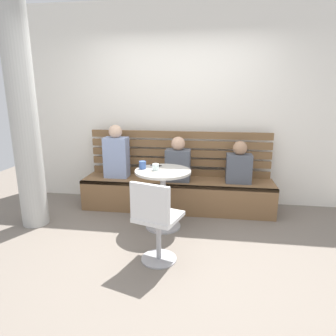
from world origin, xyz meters
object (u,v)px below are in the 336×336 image
object	(u,v)px
booth_bench	(177,194)
cup_mug_blue	(143,165)
cup_glass_short	(156,167)
white_chair	(155,220)
phone_on_table	(156,165)
person_adult	(116,154)
person_child_left	(178,162)
cafe_table	(163,188)
person_child_middle	(239,165)

from	to	relation	value
booth_bench	cup_mug_blue	world-z (taller)	cup_mug_blue
cup_glass_short	cup_mug_blue	world-z (taller)	cup_mug_blue
white_chair	phone_on_table	size ratio (longest dim) A/B	6.07
white_chair	cup_glass_short	world-z (taller)	white_chair
person_adult	person_child_left	distance (m)	0.91
white_chair	cup_mug_blue	distance (m)	0.95
cafe_table	white_chair	xyz separation A→B (m)	(0.06, -0.81, -0.05)
phone_on_table	person_child_left	bearing A→B (deg)	-3.51
cafe_table	person_adult	bearing A→B (deg)	140.58
person_child_left	phone_on_table	xyz separation A→B (m)	(-0.24, -0.37, 0.03)
person_child_left	cup_mug_blue	bearing A→B (deg)	-124.34
cup_mug_blue	phone_on_table	xyz separation A→B (m)	(0.13, 0.18, -0.04)
cafe_table	white_chair	size ratio (longest dim) A/B	0.87
cafe_table	person_adult	distance (m)	1.06
cup_mug_blue	person_child_middle	bearing A→B (deg)	25.90
cafe_table	person_adult	xyz separation A→B (m)	(-0.79, 0.65, 0.27)
person_adult	person_child_middle	size ratio (longest dim) A/B	1.33
person_child_left	phone_on_table	size ratio (longest dim) A/B	4.46
person_child_middle	person_adult	bearing A→B (deg)	178.97
booth_bench	cafe_table	size ratio (longest dim) A/B	3.65
phone_on_table	cafe_table	bearing A→B (deg)	-119.89
person_adult	cup_glass_short	distance (m)	0.97
white_chair	person_adult	world-z (taller)	person_adult
person_child_left	phone_on_table	distance (m)	0.44
cafe_table	cup_mug_blue	xyz separation A→B (m)	(-0.26, 0.03, 0.27)
person_child_middle	cup_glass_short	distance (m)	1.22
booth_bench	person_child_left	world-z (taller)	person_child_left
cafe_table	person_adult	size ratio (longest dim) A/B	0.97
person_child_middle	cup_mug_blue	xyz separation A→B (m)	(-1.21, -0.59, 0.10)
cup_glass_short	person_adult	bearing A→B (deg)	136.54
person_adult	cup_glass_short	xyz separation A→B (m)	(0.70, -0.67, -0.00)
cafe_table	cup_mug_blue	world-z (taller)	cup_mug_blue
booth_bench	cup_glass_short	world-z (taller)	cup_glass_short
booth_bench	cup_mug_blue	bearing A→B (deg)	-121.64
booth_bench	person_child_middle	xyz separation A→B (m)	(0.85, 0.00, 0.47)
person_adult	person_child_middle	distance (m)	1.75
cup_glass_short	person_child_middle	bearing A→B (deg)	31.41
cup_glass_short	cup_mug_blue	size ratio (longest dim) A/B	0.84
white_chair	cup_mug_blue	world-z (taller)	white_chair
person_adult	person_child_left	size ratio (longest dim) A/B	1.23
cafe_table	cup_mug_blue	distance (m)	0.37
phone_on_table	cup_mug_blue	bearing A→B (deg)	173.17
person_child_middle	cup_mug_blue	distance (m)	1.35
cafe_table	cup_glass_short	world-z (taller)	cup_glass_short
cafe_table	person_child_middle	xyz separation A→B (m)	(0.95, 0.62, 0.17)
white_chair	person_child_middle	size ratio (longest dim) A/B	1.47
cafe_table	white_chair	world-z (taller)	white_chair
cafe_table	person_child_left	size ratio (longest dim) A/B	1.19
cafe_table	cup_mug_blue	bearing A→B (deg)	173.21
booth_bench	person_child_middle	bearing A→B (deg)	0.33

